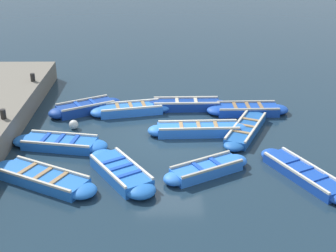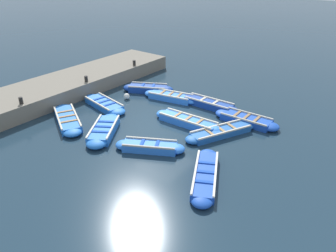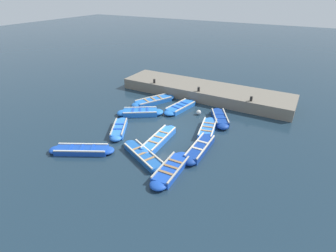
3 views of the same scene
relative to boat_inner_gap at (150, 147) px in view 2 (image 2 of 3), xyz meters
name	(u,v)px [view 2 (image 2 of 3)]	position (x,y,z in m)	size (l,w,h in m)	color
ground_plane	(165,122)	(1.13, -2.52, -0.17)	(120.00, 120.00, 0.00)	#1C303F
boat_inner_gap	(150,147)	(0.00, 0.00, 0.00)	(3.03, 2.11, 0.40)	blue
boat_broadside	(104,104)	(5.06, -1.96, -0.01)	(3.60, 1.52, 0.39)	blue
boat_end_of_row	(104,130)	(2.72, 0.19, 0.01)	(2.60, 3.37, 0.43)	blue
boat_drifting	(67,119)	(5.09, 0.51, 0.00)	(3.83, 2.62, 0.40)	blue
boat_centre	(148,89)	(4.64, -5.26, 0.02)	(3.17, 2.23, 0.45)	navy
boat_stern_in	(221,132)	(-1.77, -3.09, -0.02)	(2.28, 3.74, 0.36)	#1E59AD
boat_mid_row	(188,122)	(0.05, -3.01, 0.01)	(3.85, 0.90, 0.43)	blue
boat_alongside	(246,120)	(-2.15, -5.02, 0.00)	(3.44, 1.01, 0.40)	#1947B7
boat_near_quay	(209,104)	(0.39, -5.55, 0.02)	(3.57, 0.82, 0.44)	navy
boat_far_corner	(205,175)	(-3.02, 0.29, -0.02)	(2.42, 3.67, 0.37)	#1947B7
boat_outer_left	(171,97)	(2.73, -5.09, 0.01)	(3.48, 1.48, 0.42)	blue
quay_wall	(73,84)	(8.51, -2.52, 0.27)	(3.47, 14.49, 0.89)	slate
bollard_north	(134,63)	(7.13, -6.72, 0.89)	(0.20, 0.20, 0.35)	black
bollard_mid_north	(86,79)	(7.13, -2.52, 0.89)	(0.20, 0.20, 0.35)	black
bollard_mid_south	(21,101)	(7.13, 1.67, 0.89)	(0.20, 0.20, 0.35)	black
buoy_orange_near	(127,96)	(4.85, -3.56, 0.00)	(0.36, 0.36, 0.36)	silver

